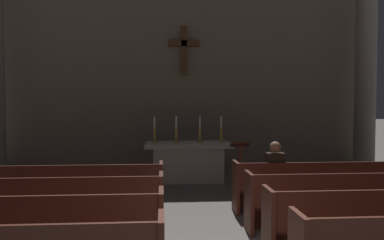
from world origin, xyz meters
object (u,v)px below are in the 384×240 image
lectern (240,167)px  pew_left_row_2 (17,231)px  pew_left_row_4 (62,190)px  candlestick_outer_left (155,134)px  pew_right_row_3 (358,201)px  pew_right_row_4 (329,186)px  pew_left_row_3 (44,207)px  altar (188,161)px  candlestick_inner_left (176,134)px  lone_worshipper (274,175)px  column_right_fourth (365,73)px  candlestick_outer_right (221,134)px  candlestick_inner_right (200,134)px

lectern → pew_left_row_2: bearing=-131.2°
pew_left_row_4 → candlestick_outer_left: bearing=61.9°
pew_right_row_3 → pew_right_row_4: size_ratio=1.00×
pew_right_row_3 → pew_left_row_3: bearing=180.0°
altar → candlestick_outer_left: 1.09m
pew_right_row_4 → candlestick_inner_left: (-2.74, 2.98, 0.74)m
altar → lectern: size_ratio=1.91×
pew_left_row_3 → lone_worshipper: bearing=17.1°
pew_right_row_4 → column_right_fourth: bearing=55.8°
candlestick_inner_left → lone_worshipper: bearing=-60.0°
candlestick_outer_right → lone_worshipper: 3.04m
pew_right_row_3 → lectern: lectern is taller
pew_left_row_4 → candlestick_outer_left: 3.46m
pew_left_row_2 → lectern: (3.56, 4.07, 0.07)m
candlestick_inner_left → candlestick_inner_right: same height
lone_worshipper → candlestick_outer_left: bearing=127.4°
candlestick_outer_right → lectern: 1.40m
column_right_fourth → candlestick_outer_left: 6.36m
candlestick_inner_left → pew_right_row_3: bearing=-56.4°
column_right_fourth → candlestick_outer_left: column_right_fourth is taller
pew_left_row_3 → altar: (2.44, 4.13, 0.06)m
candlestick_outer_left → lone_worshipper: candlestick_outer_left is taller
lectern → pew_left_row_3: bearing=-140.6°
candlestick_inner_left → candlestick_inner_right: size_ratio=1.00×
candlestick_outer_right → candlestick_inner_right: bearing=180.0°
pew_right_row_4 → lectern: size_ratio=3.10×
candlestick_inner_left → pew_left_row_3: bearing=-117.5°
pew_left_row_3 → candlestick_inner_right: 5.01m
pew_left_row_4 → pew_right_row_3: bearing=-13.2°
altar → pew_left_row_2: bearing=-114.9°
lectern → candlestick_inner_right: bearing=124.2°
column_right_fourth → candlestick_outer_right: column_right_fourth is taller
pew_left_row_4 → pew_right_row_4: same height
candlestick_inner_right → candlestick_outer_right: 0.55m
pew_left_row_2 → lone_worshipper: 4.50m
column_right_fourth → candlestick_inner_left: bearing=-169.0°
pew_left_row_2 → candlestick_outer_left: candlestick_outer_left is taller
candlestick_outer_left → pew_left_row_4: bearing=-118.1°
pew_left_row_4 → lone_worshipper: lone_worshipper is taller
altar → lone_worshipper: size_ratio=1.67×
pew_left_row_3 → altar: altar is taller
candlestick_inner_right → pew_left_row_4: bearing=-132.6°
pew_left_row_2 → candlestick_inner_right: (2.74, 5.27, 0.74)m
candlestick_inner_left → candlestick_outer_right: size_ratio=1.00×
pew_left_row_3 → candlestick_inner_left: bearing=62.5°
pew_right_row_3 → candlestick_inner_left: bearing=123.6°
candlestick_outer_right → column_right_fourth: bearing=13.8°
pew_left_row_4 → candlestick_outer_right: candlestick_outer_right is taller
candlestick_outer_left → candlestick_outer_right: (1.70, 0.00, 0.00)m
altar → lectern: bearing=-47.1°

